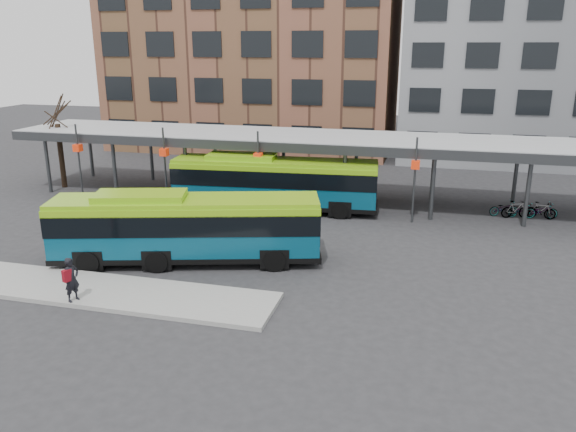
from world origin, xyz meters
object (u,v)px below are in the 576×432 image
object	(u,v)px
tree	(61,153)
pedestrian	(71,279)
bus_rear	(274,182)
bus_front	(185,226)

from	to	relation	value
tree	pedestrian	world-z (taller)	tree
bus_rear	pedestrian	bearing A→B (deg)	-110.04
tree	bus_front	distance (m)	18.01
tree	bus_rear	distance (m)	15.91
bus_front	bus_rear	distance (m)	9.35
bus_front	bus_rear	size ratio (longest dim) A/B	0.99
tree	bus_front	size ratio (longest dim) A/B	0.46
bus_front	bus_rear	world-z (taller)	bus_rear
bus_rear	pedestrian	world-z (taller)	bus_rear
bus_front	pedestrian	bearing A→B (deg)	-130.21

